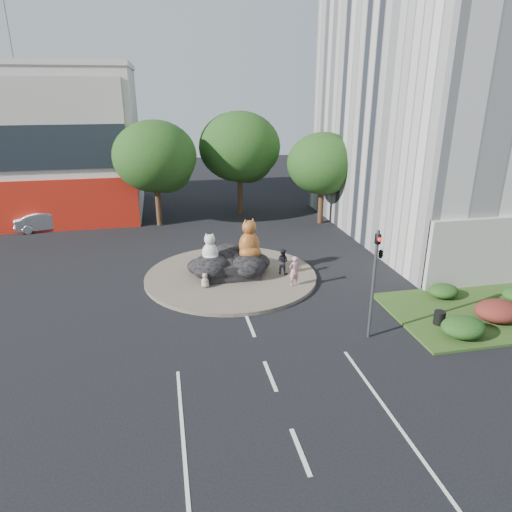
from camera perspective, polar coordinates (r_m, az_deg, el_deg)
The scene contains 20 objects.
ground at distance 18.28m, azimuth 1.79°, elevation -14.76°, with size 120.00×120.00×0.00m, color black.
roundabout_island at distance 26.88m, azimuth -3.16°, elevation -2.49°, with size 10.00×10.00×0.20m, color brown.
rock_plinth at distance 26.68m, azimuth -3.18°, elevation -1.40°, with size 3.20×2.60×0.90m, color black, non-canonical shape.
grass_verge at distance 25.67m, azimuth 27.26°, elevation -6.12°, with size 10.00×6.00×0.12m, color #254416.
tree_left at distance 36.97m, azimuth -12.40°, elevation 11.67°, with size 6.46×6.46×8.27m.
tree_mid at distance 39.47m, azimuth -1.98°, elevation 13.09°, with size 6.84×6.84×8.76m.
tree_right at distance 37.30m, azimuth 8.41°, elevation 11.03°, with size 5.70×5.70×7.30m.
hedge_near_green at distance 22.32m, azimuth 24.50°, elevation -8.12°, with size 2.00×1.60×0.90m, color #173611.
hedge_red at distance 24.46m, azimuth 27.97°, elevation -6.08°, with size 2.20×1.76×0.99m, color #4F2115.
hedge_back_green at distance 25.93m, azimuth 22.41°, elevation -4.07°, with size 1.60×1.28×0.72m, color #173611.
traffic_light at distance 19.89m, azimuth 14.96°, elevation -0.65°, with size 0.44×1.24×5.00m.
street_lamp at distance 28.49m, azimuth 23.92°, elevation 6.51°, with size 2.34×0.22×8.06m.
cat_white at distance 25.85m, azimuth -5.78°, elevation 0.99°, with size 1.08×0.93×1.79m, color beige, non-canonical shape.
cat_tabby at distance 26.40m, azimuth -0.86°, elevation 2.21°, with size 1.44×1.25×2.41m, color #CD612A, non-canonical shape.
kitten_calico at distance 25.14m, azimuth -6.38°, elevation -2.97°, with size 0.51×0.44×0.84m, color beige, non-canonical shape.
kitten_white at distance 26.28m, azimuth -0.04°, elevation -1.82°, with size 0.49×0.42×0.81m, color silver, non-canonical shape.
pedestrian_pink at distance 25.14m, azimuth 4.78°, elevation -1.87°, with size 0.62×0.40×1.69m, color #CA8392.
pedestrian_dark at distance 26.69m, azimuth 3.32°, elevation -0.67°, with size 0.74×0.58×1.53m, color black.
parked_car at distance 39.34m, azimuth -24.71°, elevation 4.07°, with size 1.60×4.60×1.52m, color #B8BBC1.
litter_bin at distance 23.06m, azimuth 21.95°, elevation -7.16°, with size 0.53×0.53×0.64m, color black.
Camera 1 is at (-3.58, -14.53, 10.49)m, focal length 32.00 mm.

